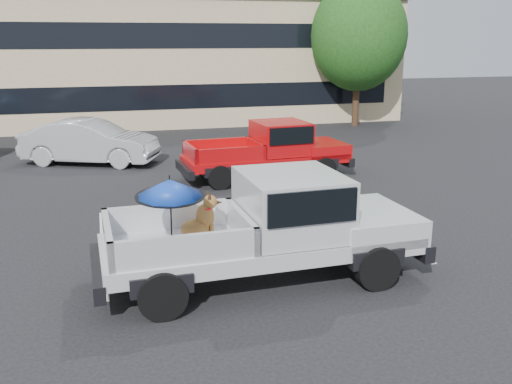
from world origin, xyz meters
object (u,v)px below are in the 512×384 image
tree_right (359,36)px  silver_pickup (278,221)px  red_pickup (276,147)px  silver_sedan (90,142)px  tree_back (252,32)px

tree_right → silver_pickup: bearing=-119.0°
silver_pickup → red_pickup: 7.58m
silver_pickup → silver_sedan: bearing=104.9°
tree_back → red_pickup: size_ratio=1.36×
tree_right → silver_pickup: tree_right is taller
tree_back → red_pickup: bearing=-102.6°
tree_back → red_pickup: 17.85m
tree_back → silver_sedan: bearing=-124.3°
tree_right → silver_sedan: bearing=-155.5°
tree_back → silver_pickup: 25.29m
tree_back → red_pickup: (-3.83, -17.08, -3.49)m
tree_right → silver_pickup: size_ratio=1.18×
tree_right → silver_pickup: (-9.05, -16.32, -3.16)m
silver_pickup → tree_right: bearing=59.2°
silver_sedan → tree_back: bearing=-11.2°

